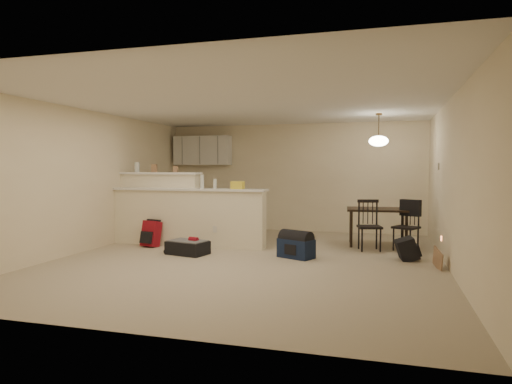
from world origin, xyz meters
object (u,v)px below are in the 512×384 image
(navy_duffel, at_px, (296,248))
(black_daypack, at_px, (407,249))
(red_backpack, at_px, (151,234))
(dining_table, at_px, (378,213))
(dining_chair_near, at_px, (370,225))
(dining_chair_far, at_px, (406,226))
(pendant_lamp, at_px, (379,141))
(suitcase, at_px, (188,248))

(navy_duffel, xyz_separation_m, black_daypack, (1.74, 0.32, 0.02))
(navy_duffel, bearing_deg, red_backpack, -161.44)
(dining_table, xyz_separation_m, black_daypack, (0.48, -1.27, -0.45))
(dining_table, relative_size, black_daypack, 3.08)
(dining_chair_near, height_order, red_backpack, dining_chair_near)
(dining_table, xyz_separation_m, dining_chair_near, (-0.13, -0.59, -0.17))
(dining_chair_near, relative_size, dining_chair_far, 1.02)
(dining_table, height_order, navy_duffel, dining_table)
(dining_table, bearing_deg, black_daypack, -74.09)
(dining_chair_near, xyz_separation_m, red_backpack, (-3.96, -0.68, -0.21))
(dining_table, distance_m, black_daypack, 1.43)
(navy_duffel, bearing_deg, pendant_lamp, 76.65)
(pendant_lamp, bearing_deg, black_daypack, -69.31)
(suitcase, xyz_separation_m, red_backpack, (-0.98, 0.52, 0.13))
(navy_duffel, distance_m, black_daypack, 1.77)
(dining_table, distance_m, navy_duffel, 2.08)
(dining_chair_far, distance_m, suitcase, 3.87)
(dining_chair_far, relative_size, suitcase, 1.34)
(black_daypack, bearing_deg, dining_table, 13.04)
(dining_chair_far, xyz_separation_m, suitcase, (-3.60, -1.38, -0.33))
(dining_chair_near, height_order, navy_duffel, dining_chair_near)
(red_backpack, relative_size, black_daypack, 1.23)
(pendant_lamp, relative_size, red_backpack, 1.30)
(red_backpack, bearing_deg, navy_duffel, 6.87)
(red_backpack, bearing_deg, black_daypack, 13.34)
(dining_table, height_order, red_backpack, dining_table)
(dining_table, relative_size, navy_duffel, 2.09)
(pendant_lamp, height_order, dining_chair_near, pendant_lamp)
(pendant_lamp, xyz_separation_m, dining_chair_near, (-0.13, -0.59, -1.54))
(red_backpack, bearing_deg, dining_chair_near, 23.15)
(pendant_lamp, height_order, red_backpack, pendant_lamp)
(dining_chair_far, bearing_deg, black_daypack, -61.91)
(black_daypack, bearing_deg, navy_duffel, 92.77)
(red_backpack, xyz_separation_m, black_daypack, (4.56, 0.00, -0.07))
(pendant_lamp, xyz_separation_m, black_daypack, (0.48, -1.27, -1.82))
(dining_table, distance_m, red_backpack, 4.29)
(pendant_lamp, bearing_deg, suitcase, -149.91)
(dining_chair_near, distance_m, dining_chair_far, 0.65)
(pendant_lamp, xyz_separation_m, navy_duffel, (-1.26, -1.59, -1.83))
(dining_table, bearing_deg, dining_chair_far, -44.70)
(red_backpack, bearing_deg, suitcase, -14.76)
(pendant_lamp, relative_size, suitcase, 0.93)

